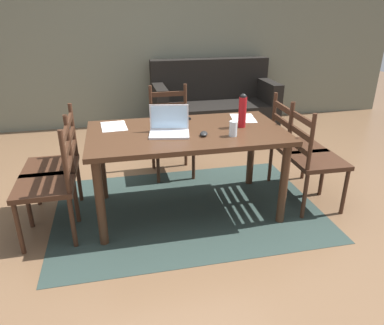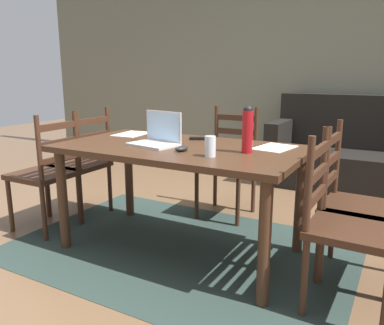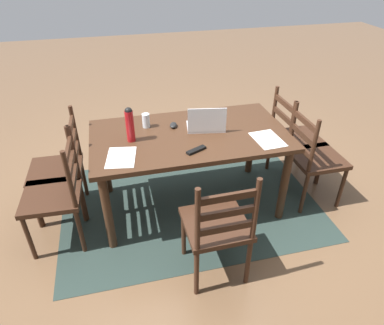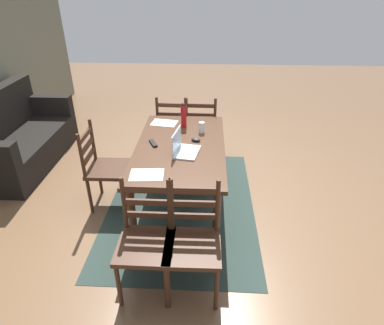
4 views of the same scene
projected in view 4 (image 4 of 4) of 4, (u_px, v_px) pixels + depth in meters
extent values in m
plane|color=brown|center=(182.00, 204.00, 3.78)|extent=(14.00, 14.00, 0.00)
cube|color=#283833|center=(181.00, 204.00, 3.78)|extent=(2.37, 1.62, 0.01)
cube|color=#422819|center=(180.00, 147.00, 3.42)|extent=(1.65, 0.91, 0.04)
cylinder|color=#422819|center=(216.00, 223.00, 2.94)|extent=(0.07, 0.07, 0.72)
cylinder|color=#422819|center=(215.00, 148.00, 4.23)|extent=(0.07, 0.07, 0.72)
cylinder|color=#422819|center=(133.00, 221.00, 2.97)|extent=(0.07, 0.07, 0.72)
cylinder|color=#422819|center=(157.00, 147.00, 4.27)|extent=(0.07, 0.07, 0.72)
cube|color=#3D2316|center=(146.00, 246.00, 2.56)|extent=(0.44, 0.44, 0.04)
cylinder|color=#3D2316|center=(168.00, 288.00, 2.50)|extent=(0.04, 0.04, 0.43)
cylinder|color=#3D2316|center=(119.00, 286.00, 2.52)|extent=(0.04, 0.04, 0.43)
cylinder|color=#3D2316|center=(173.00, 252.00, 2.83)|extent=(0.04, 0.04, 0.43)
cylinder|color=#3D2316|center=(130.00, 250.00, 2.85)|extent=(0.04, 0.04, 0.43)
cylinder|color=#3D2316|center=(172.00, 206.00, 2.60)|extent=(0.04, 0.04, 0.50)
cylinder|color=#3D2316|center=(124.00, 204.00, 2.62)|extent=(0.04, 0.04, 0.50)
cube|color=#3D2316|center=(149.00, 215.00, 2.66)|extent=(0.03, 0.36, 0.05)
cube|color=#3D2316|center=(148.00, 202.00, 2.60)|extent=(0.03, 0.36, 0.05)
cube|color=#3D2316|center=(147.00, 189.00, 2.54)|extent=(0.03, 0.36, 0.05)
cube|color=#3D2316|center=(201.00, 128.00, 4.55)|extent=(0.45, 0.45, 0.04)
cylinder|color=#3D2316|center=(188.00, 138.00, 4.85)|extent=(0.04, 0.04, 0.43)
cylinder|color=#3D2316|center=(214.00, 138.00, 4.82)|extent=(0.04, 0.04, 0.43)
cylinder|color=#3D2316|center=(186.00, 149.00, 4.52)|extent=(0.04, 0.04, 0.43)
cylinder|color=#3D2316|center=(214.00, 150.00, 4.49)|extent=(0.04, 0.04, 0.43)
cylinder|color=#3D2316|center=(186.00, 116.00, 4.27)|extent=(0.04, 0.04, 0.50)
cylinder|color=#3D2316|center=(215.00, 117.00, 4.24)|extent=(0.04, 0.04, 0.50)
cube|color=#3D2316|center=(200.00, 124.00, 4.31)|extent=(0.03, 0.36, 0.05)
cube|color=#3D2316|center=(200.00, 115.00, 4.24)|extent=(0.03, 0.36, 0.05)
cube|color=#3D2316|center=(200.00, 106.00, 4.18)|extent=(0.03, 0.36, 0.05)
cube|color=#3D2316|center=(192.00, 248.00, 2.55)|extent=(0.45, 0.45, 0.04)
cylinder|color=#3D2316|center=(216.00, 290.00, 2.49)|extent=(0.04, 0.04, 0.43)
cylinder|color=#3D2316|center=(166.00, 288.00, 2.50)|extent=(0.04, 0.04, 0.43)
cylinder|color=#3D2316|center=(215.00, 253.00, 2.82)|extent=(0.04, 0.04, 0.43)
cylinder|color=#3D2316|center=(171.00, 252.00, 2.83)|extent=(0.04, 0.04, 0.43)
cylinder|color=#3D2316|center=(217.00, 207.00, 2.59)|extent=(0.04, 0.04, 0.50)
cylinder|color=#3D2316|center=(169.00, 206.00, 2.60)|extent=(0.04, 0.04, 0.50)
cube|color=#3D2316|center=(193.00, 216.00, 2.65)|extent=(0.03, 0.36, 0.05)
cube|color=#3D2316|center=(193.00, 204.00, 2.58)|extent=(0.03, 0.36, 0.05)
cube|color=#3D2316|center=(193.00, 190.00, 2.52)|extent=(0.03, 0.36, 0.05)
cube|color=#3D2316|center=(174.00, 128.00, 4.57)|extent=(0.46, 0.46, 0.04)
cylinder|color=#3D2316|center=(164.00, 137.00, 4.86)|extent=(0.04, 0.04, 0.43)
cylinder|color=#3D2316|center=(189.00, 138.00, 4.83)|extent=(0.04, 0.04, 0.43)
cylinder|color=#3D2316|center=(159.00, 149.00, 4.53)|extent=(0.04, 0.04, 0.43)
cylinder|color=#3D2316|center=(187.00, 150.00, 4.51)|extent=(0.04, 0.04, 0.43)
cylinder|color=#3D2316|center=(157.00, 116.00, 4.29)|extent=(0.04, 0.04, 0.50)
cylinder|color=#3D2316|center=(186.00, 117.00, 4.26)|extent=(0.04, 0.04, 0.50)
cube|color=#3D2316|center=(172.00, 123.00, 4.32)|extent=(0.04, 0.36, 0.05)
cube|color=#3D2316|center=(172.00, 114.00, 4.26)|extent=(0.04, 0.36, 0.05)
cube|color=#3D2316|center=(171.00, 105.00, 4.20)|extent=(0.04, 0.36, 0.05)
cube|color=#3D2316|center=(109.00, 169.00, 3.59)|extent=(0.45, 0.45, 0.04)
cylinder|color=#3D2316|center=(132.00, 178.00, 3.87)|extent=(0.04, 0.04, 0.43)
cylinder|color=#3D2316|center=(125.00, 197.00, 3.54)|extent=(0.04, 0.04, 0.43)
cylinder|color=#3D2316|center=(100.00, 178.00, 3.88)|extent=(0.04, 0.04, 0.43)
cylinder|color=#3D2316|center=(90.00, 196.00, 3.55)|extent=(0.04, 0.04, 0.43)
cylinder|color=#3D2316|center=(93.00, 140.00, 3.64)|extent=(0.04, 0.04, 0.50)
cylinder|color=#3D2316|center=(82.00, 157.00, 3.31)|extent=(0.04, 0.04, 0.50)
cube|color=#3D2316|center=(89.00, 157.00, 3.52)|extent=(0.36, 0.03, 0.05)
cube|color=#3D2316|center=(87.00, 146.00, 3.46)|extent=(0.36, 0.03, 0.05)
cube|color=#3D2316|center=(85.00, 135.00, 3.40)|extent=(0.36, 0.03, 0.05)
cube|color=black|center=(25.00, 150.00, 4.54)|extent=(1.80, 0.80, 0.40)
cube|color=black|center=(46.00, 105.00, 5.08)|extent=(0.16, 0.80, 0.30)
cube|color=silver|center=(187.00, 152.00, 3.26)|extent=(0.35, 0.27, 0.02)
cube|color=silver|center=(176.00, 141.00, 3.22)|extent=(0.32, 0.07, 0.21)
cube|color=#A5CCEA|center=(177.00, 141.00, 3.22)|extent=(0.29, 0.06, 0.19)
cylinder|color=#A81419|center=(184.00, 116.00, 3.76)|extent=(0.07, 0.07, 0.26)
sphere|color=black|center=(184.00, 105.00, 3.70)|extent=(0.06, 0.06, 0.06)
cylinder|color=silver|center=(202.00, 127.00, 3.66)|extent=(0.07, 0.07, 0.12)
ellipsoid|color=black|center=(196.00, 140.00, 3.49)|extent=(0.09, 0.11, 0.03)
cube|color=black|center=(153.00, 143.00, 3.43)|extent=(0.17, 0.11, 0.02)
cube|color=white|center=(164.00, 123.00, 3.93)|extent=(0.26, 0.33, 0.00)
cube|color=white|center=(147.00, 175.00, 2.90)|extent=(0.23, 0.31, 0.00)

